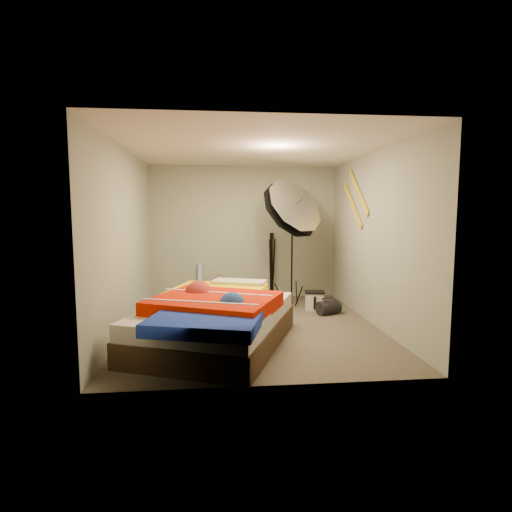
{
  "coord_description": "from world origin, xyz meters",
  "views": [
    {
      "loc": [
        -0.51,
        -5.58,
        1.63
      ],
      "look_at": [
        0.1,
        0.6,
        0.95
      ],
      "focal_mm": 28.0,
      "sensor_mm": 36.0,
      "label": 1
    }
  ],
  "objects": [
    {
      "name": "camera_tripod",
      "position": [
        0.53,
        1.87,
        0.72
      ],
      "size": [
        0.09,
        0.09,
        1.25
      ],
      "color": "black",
      "rests_on": "floor"
    },
    {
      "name": "tote_bag",
      "position": [
        -0.53,
        1.9,
        0.18
      ],
      "size": [
        0.37,
        0.19,
        0.36
      ],
      "primitive_type": "cube",
      "rotation": [
        -0.14,
        0.0,
        -0.12
      ],
      "color": "#A0855D",
      "rests_on": "floor"
    },
    {
      "name": "wall_stripe_lower",
      "position": [
        1.73,
        0.85,
        1.75
      ],
      "size": [
        0.02,
        0.91,
        0.78
      ],
      "primitive_type": "cube",
      "rotation": [
        0.7,
        0.0,
        0.0
      ],
      "color": "gold",
      "rests_on": "wall_right"
    },
    {
      "name": "floor",
      "position": [
        0.0,
        0.0,
        0.0
      ],
      "size": [
        4.0,
        4.0,
        0.0
      ],
      "primitive_type": "plane",
      "color": "brown",
      "rests_on": "ground"
    },
    {
      "name": "wall_right",
      "position": [
        1.75,
        0.0,
        1.25
      ],
      "size": [
        0.0,
        4.0,
        4.0
      ],
      "primitive_type": "plane",
      "rotation": [
        1.57,
        0.0,
        -1.57
      ],
      "color": "#9DA091",
      "rests_on": "floor"
    },
    {
      "name": "wall_stripe_upper",
      "position": [
        1.73,
        0.6,
        1.95
      ],
      "size": [
        0.02,
        0.91,
        0.78
      ],
      "primitive_type": "cube",
      "rotation": [
        0.7,
        0.0,
        0.0
      ],
      "color": "gold",
      "rests_on": "wall_right"
    },
    {
      "name": "ceiling",
      "position": [
        0.0,
        0.0,
        2.5
      ],
      "size": [
        4.0,
        4.0,
        0.0
      ],
      "primitive_type": "plane",
      "rotation": [
        3.14,
        0.0,
        0.0
      ],
      "color": "silver",
      "rests_on": "wall_back"
    },
    {
      "name": "bed",
      "position": [
        -0.53,
        -0.75,
        0.32
      ],
      "size": [
        2.23,
        2.72,
        0.65
      ],
      "color": "#422D1D",
      "rests_on": "floor"
    },
    {
      "name": "duffel_bag",
      "position": [
        1.27,
        0.55,
        0.11
      ],
      "size": [
        0.42,
        0.34,
        0.22
      ],
      "primitive_type": "cylinder",
      "rotation": [
        0.0,
        1.57,
        0.38
      ],
      "color": "black",
      "rests_on": "floor"
    },
    {
      "name": "camera_case",
      "position": [
        1.11,
        0.84,
        0.15
      ],
      "size": [
        0.33,
        0.26,
        0.3
      ],
      "primitive_type": "cube",
      "rotation": [
        0.0,
        0.0,
        -0.17
      ],
      "color": "beige",
      "rests_on": "floor"
    },
    {
      "name": "wrapping_roll",
      "position": [
        -0.84,
        1.9,
        0.34
      ],
      "size": [
        0.1,
        0.2,
        0.67
      ],
      "primitive_type": "cylinder",
      "rotation": [
        -0.17,
        0.0,
        -0.13
      ],
      "color": "#6699DB",
      "rests_on": "floor"
    },
    {
      "name": "wall_front",
      "position": [
        0.0,
        -2.0,
        1.25
      ],
      "size": [
        3.5,
        0.0,
        3.5
      ],
      "primitive_type": "plane",
      "rotation": [
        -1.57,
        0.0,
        0.0
      ],
      "color": "#9DA091",
      "rests_on": "floor"
    },
    {
      "name": "wall_back",
      "position": [
        0.0,
        2.0,
        1.25
      ],
      "size": [
        3.5,
        0.0,
        3.5
      ],
      "primitive_type": "plane",
      "rotation": [
        1.57,
        0.0,
        0.0
      ],
      "color": "#9DA091",
      "rests_on": "floor"
    },
    {
      "name": "wall_left",
      "position": [
        -1.75,
        0.0,
        1.25
      ],
      "size": [
        0.0,
        4.0,
        4.0
      ],
      "primitive_type": "plane",
      "rotation": [
        1.57,
        0.0,
        1.57
      ],
      "color": "#9DA091",
      "rests_on": "floor"
    },
    {
      "name": "photo_umbrella",
      "position": [
        0.72,
        1.06,
        1.66
      ],
      "size": [
        1.13,
        1.29,
        2.31
      ],
      "color": "black",
      "rests_on": "floor"
    }
  ]
}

